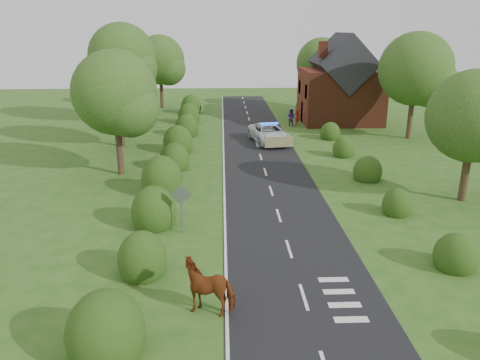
{
  "coord_description": "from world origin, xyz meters",
  "views": [
    {
      "loc": [
        -2.99,
        -19.2,
        9.63
      ],
      "look_at": [
        -2.0,
        6.3,
        1.3
      ],
      "focal_mm": 35.0,
      "sensor_mm": 36.0,
      "label": 1
    }
  ],
  "objects_px": {
    "police_van": "(269,133)",
    "pedestrian_red": "(297,116)",
    "cow": "(210,288)",
    "pedestrian_purple": "(291,117)",
    "road_sign": "(181,201)"
  },
  "relations": [
    {
      "from": "cow",
      "to": "pedestrian_red",
      "type": "bearing_deg",
      "value": 176.92
    },
    {
      "from": "police_van",
      "to": "pedestrian_red",
      "type": "height_order",
      "value": "pedestrian_red"
    },
    {
      "from": "cow",
      "to": "pedestrian_red",
      "type": "relative_size",
      "value": 1.28
    },
    {
      "from": "police_van",
      "to": "pedestrian_red",
      "type": "relative_size",
      "value": 3.52
    },
    {
      "from": "cow",
      "to": "police_van",
      "type": "relative_size",
      "value": 0.36
    },
    {
      "from": "cow",
      "to": "police_van",
      "type": "xyz_separation_m",
      "value": [
        4.61,
        25.4,
        0.0
      ]
    },
    {
      "from": "road_sign",
      "to": "cow",
      "type": "height_order",
      "value": "road_sign"
    },
    {
      "from": "cow",
      "to": "pedestrian_purple",
      "type": "relative_size",
      "value": 1.27
    },
    {
      "from": "police_van",
      "to": "road_sign",
      "type": "bearing_deg",
      "value": -118.75
    },
    {
      "from": "road_sign",
      "to": "pedestrian_red",
      "type": "distance_m",
      "value": 28.31
    },
    {
      "from": "pedestrian_red",
      "to": "pedestrian_purple",
      "type": "xyz_separation_m",
      "value": [
        -0.72,
        -0.51,
        0.01
      ]
    },
    {
      "from": "road_sign",
      "to": "pedestrian_purple",
      "type": "bearing_deg",
      "value": 70.78
    },
    {
      "from": "road_sign",
      "to": "cow",
      "type": "bearing_deg",
      "value": -77.05
    },
    {
      "from": "pedestrian_purple",
      "to": "pedestrian_red",
      "type": "bearing_deg",
      "value": -110.04
    },
    {
      "from": "police_van",
      "to": "pedestrian_purple",
      "type": "bearing_deg",
      "value": 56.88
    }
  ]
}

